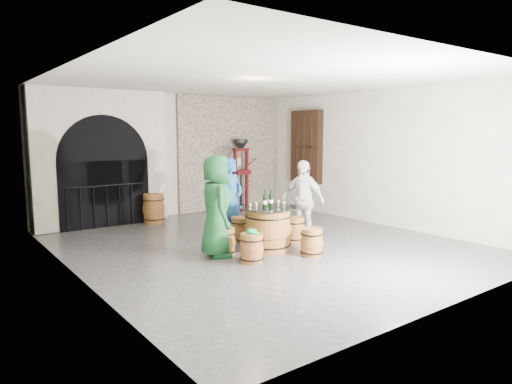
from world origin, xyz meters
TOP-DOWN VIEW (x-y plane):
  - ground at (0.00, 0.00)m, footprint 8.00×8.00m
  - wall_back at (0.00, 4.00)m, footprint 8.00×0.00m
  - wall_front at (0.00, -4.00)m, footprint 8.00×0.00m
  - wall_left at (-3.50, 0.00)m, footprint 0.00×8.00m
  - wall_right at (3.50, 0.00)m, footprint 0.00×8.00m
  - ceiling at (0.00, 0.00)m, footprint 8.00×8.00m
  - stone_facing_panel at (1.80, 3.94)m, footprint 3.20×0.12m
  - arched_opening at (-1.90, 3.74)m, footprint 3.10×0.60m
  - shuttered_window at (3.38, 2.40)m, footprint 0.23×1.10m
  - barrel_table at (-0.17, -0.43)m, footprint 1.08×1.08m
  - barrel_stool_left at (-1.02, -0.23)m, footprint 0.42×0.42m
  - barrel_stool_far at (-0.20, 0.44)m, footprint 0.42×0.42m
  - barrel_stool_right at (0.67, -0.23)m, footprint 0.42×0.42m
  - barrel_stool_near_right at (0.22, -1.21)m, footprint 0.42×0.42m
  - barrel_stool_near_left at (-0.90, -0.91)m, footprint 0.42×0.42m
  - green_cap at (-0.90, -0.91)m, footprint 0.23×0.18m
  - person_green at (-1.16, -0.20)m, footprint 0.84×1.03m
  - person_blue at (-0.21, 0.74)m, footprint 0.72×0.61m
  - person_white at (0.93, -0.17)m, footprint 0.68×1.04m
  - wine_bottle_left at (-0.27, -0.46)m, footprint 0.08×0.08m
  - wine_bottle_center at (-0.12, -0.45)m, footprint 0.08×0.08m
  - wine_bottle_right at (-0.16, -0.33)m, footprint 0.08×0.08m
  - tasting_glass_a at (-0.45, -0.44)m, footprint 0.05×0.05m
  - tasting_glass_b at (0.09, -0.40)m, footprint 0.05×0.05m
  - tasting_glass_c at (-0.32, -0.25)m, footprint 0.05×0.05m
  - tasting_glass_d at (-0.02, -0.20)m, footprint 0.05×0.05m
  - tasting_glass_e at (0.08, -0.59)m, footprint 0.05×0.05m
  - tasting_glass_f at (-0.57, -0.42)m, footprint 0.05×0.05m
  - side_barrel at (-0.82, 3.26)m, footprint 0.53×0.53m
  - corking_press at (1.96, 3.54)m, footprint 0.84×0.49m
  - control_box at (2.05, 3.86)m, footprint 0.18×0.10m

SIDE VIEW (x-z plane):
  - ground at x=0.00m, z-range 0.00..0.00m
  - barrel_stool_left at x=-1.02m, z-range 0.00..0.50m
  - barrel_stool_far at x=-0.20m, z-range 0.00..0.50m
  - barrel_stool_right at x=0.67m, z-range 0.00..0.50m
  - barrel_stool_near_right at x=0.22m, z-range 0.00..0.50m
  - barrel_stool_near_left at x=-0.90m, z-range 0.00..0.50m
  - side_barrel at x=-0.82m, z-range 0.00..0.71m
  - barrel_table at x=-0.17m, z-range 0.00..0.82m
  - green_cap at x=-0.90m, z-range 0.49..0.59m
  - person_white at x=0.93m, z-range 0.00..1.64m
  - person_blue at x=-0.21m, z-range 0.00..1.68m
  - tasting_glass_a at x=-0.45m, z-range 0.83..0.92m
  - tasting_glass_b at x=0.09m, z-range 0.83..0.92m
  - tasting_glass_c at x=-0.32m, z-range 0.83..0.92m
  - tasting_glass_d at x=-0.02m, z-range 0.83..0.92m
  - tasting_glass_e at x=0.08m, z-range 0.83..0.92m
  - tasting_glass_f at x=-0.57m, z-range 0.83..0.92m
  - person_green at x=-1.16m, z-range 0.00..1.81m
  - wine_bottle_left at x=-0.27m, z-range 0.79..1.12m
  - wine_bottle_center at x=-0.12m, z-range 0.79..1.12m
  - wine_bottle_right at x=-0.16m, z-range 0.79..1.12m
  - corking_press at x=1.96m, z-range 0.16..2.17m
  - control_box at x=2.05m, z-range 1.24..1.46m
  - arched_opening at x=-1.90m, z-range -0.01..3.18m
  - wall_back at x=0.00m, z-range -2.40..5.60m
  - wall_front at x=0.00m, z-range -2.40..5.60m
  - wall_left at x=-3.50m, z-range -2.40..5.60m
  - wall_right at x=3.50m, z-range -2.40..5.60m
  - stone_facing_panel at x=1.80m, z-range 0.01..3.19m
  - shuttered_window at x=3.38m, z-range 0.80..2.80m
  - ceiling at x=0.00m, z-range 3.20..3.20m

